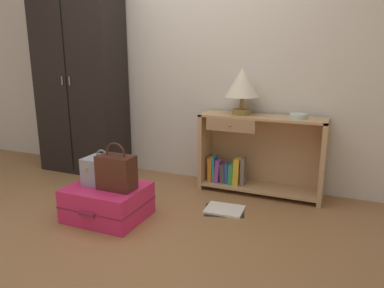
% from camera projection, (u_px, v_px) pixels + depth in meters
% --- Properties ---
extents(ground_plane, '(9.00, 9.00, 0.00)m').
position_uv_depth(ground_plane, '(114.00, 233.00, 2.75)').
color(ground_plane, olive).
extents(back_wall, '(6.40, 0.10, 2.60)m').
position_uv_depth(back_wall, '(192.00, 56.00, 3.77)').
color(back_wall, beige).
rests_on(back_wall, ground_plane).
extents(wardrobe, '(0.97, 0.47, 2.10)m').
position_uv_depth(wardrobe, '(81.00, 79.00, 4.04)').
color(wardrobe, black).
rests_on(wardrobe, ground_plane).
extents(bookshelf, '(1.18, 0.34, 0.76)m').
position_uv_depth(bookshelf, '(255.00, 155.00, 3.51)').
color(bookshelf, tan).
rests_on(bookshelf, ground_plane).
extents(table_lamp, '(0.32, 0.32, 0.44)m').
position_uv_depth(table_lamp, '(242.00, 84.00, 3.40)').
color(table_lamp, olive).
rests_on(table_lamp, bookshelf).
extents(bowl, '(0.15, 0.15, 0.04)m').
position_uv_depth(bowl, '(298.00, 116.00, 3.24)').
color(bowl, silver).
rests_on(bowl, bookshelf).
extents(suitcase_large, '(0.62, 0.54, 0.28)m').
position_uv_depth(suitcase_large, '(108.00, 202.00, 2.99)').
color(suitcase_large, '#DB2860').
rests_on(suitcase_large, ground_plane).
extents(train_case, '(0.29, 0.24, 0.30)m').
position_uv_depth(train_case, '(103.00, 171.00, 2.98)').
color(train_case, '#8E99A3').
rests_on(train_case, suitcase_large).
extents(handbag, '(0.29, 0.17, 0.38)m').
position_uv_depth(handbag, '(116.00, 172.00, 2.86)').
color(handbag, '#472319').
rests_on(handbag, suitcase_large).
extents(bottle, '(0.07, 0.07, 0.17)m').
position_uv_depth(bottle, '(73.00, 196.00, 3.26)').
color(bottle, white).
rests_on(bottle, ground_plane).
extents(open_book_on_floor, '(0.40, 0.35, 0.02)m').
position_uv_depth(open_book_on_floor, '(225.00, 210.00, 3.15)').
color(open_book_on_floor, white).
rests_on(open_book_on_floor, ground_plane).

